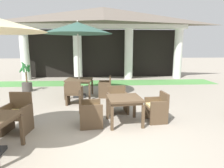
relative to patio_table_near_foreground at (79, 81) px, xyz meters
The scene contains 13 objects.
ground_plane 4.02m from the patio_table_near_foreground, 73.91° to the right, with size 60.00×60.00×0.00m, color #9E9384.
background_pavilion 5.42m from the patio_table_near_foreground, 76.48° to the left, with size 10.68×2.91×4.33m.
lawn_strip 3.30m from the patio_table_near_foreground, 70.17° to the left, with size 12.48×1.67×0.01m, color #519347.
patio_table_near_foreground is the anchor object (origin of this frame).
patio_umbrella_near_foreground 2.06m from the patio_table_near_foreground, 80.54° to the right, with size 2.69×2.69×3.01m.
patio_chair_near_foreground_south 1.10m from the patio_table_near_foreground, 94.45° to the right, with size 0.59×0.53×0.87m.
patio_chair_near_foreground_east 1.10m from the patio_table_near_foreground, ahead, with size 0.53×0.59×0.85m.
patio_table_mid_left 3.29m from the patio_table_near_foreground, 63.79° to the right, with size 0.94×0.94×0.72m.
patio_chair_mid_left_north 2.46m from the patio_table_near_foreground, 56.09° to the right, with size 0.66×0.61×0.81m.
patio_chair_mid_left_west 3.10m from the patio_table_near_foreground, 80.18° to the right, with size 0.63×0.67×0.89m.
patio_chair_mid_left_east 3.73m from the patio_table_near_foreground, 50.40° to the right, with size 0.55×0.59×0.81m.
patio_chair_mid_right_north 3.52m from the patio_table_near_foreground, 109.45° to the right, with size 0.64×0.65×0.94m.
potted_palm_left_edge 2.75m from the patio_table_near_foreground, 154.90° to the left, with size 0.55×0.55×1.39m.
Camera 1 is at (-0.32, -4.19, 2.05)m, focal length 31.97 mm.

